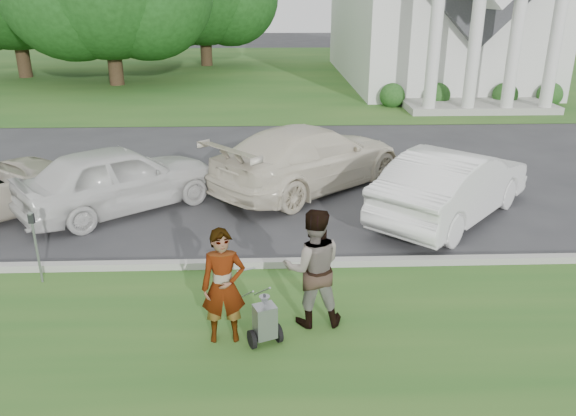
{
  "coord_description": "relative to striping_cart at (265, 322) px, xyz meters",
  "views": [
    {
      "loc": [
        0.07,
        -8.72,
        4.8
      ],
      "look_at": [
        0.38,
        0.0,
        1.39
      ],
      "focal_mm": 35.0,
      "sensor_mm": 36.0,
      "label": 1
    }
  ],
  "objects": [
    {
      "name": "ground",
      "position": [
        0.02,
        1.85,
        -0.37
      ],
      "size": [
        120.0,
        120.0,
        0.0
      ],
      "primitive_type": "plane",
      "color": "#333335",
      "rests_on": "ground"
    },
    {
      "name": "grass_strip",
      "position": [
        0.02,
        -1.15,
        -0.36
      ],
      "size": [
        80.0,
        7.0,
        0.01
      ],
      "primitive_type": "cube",
      "color": "#25591E",
      "rests_on": "ground"
    },
    {
      "name": "church_lawn",
      "position": [
        0.02,
        28.85,
        -0.36
      ],
      "size": [
        80.0,
        30.0,
        0.01
      ],
      "primitive_type": "cube",
      "color": "#25591E",
      "rests_on": "ground"
    },
    {
      "name": "curb",
      "position": [
        0.02,
        2.4,
        -0.29
      ],
      "size": [
        80.0,
        0.18,
        0.15
      ],
      "primitive_type": "cube",
      "color": "#9E9E93",
      "rests_on": "ground"
    },
    {
      "name": "striping_cart",
      "position": [
        0.0,
        0.0,
        0.0
      ],
      "size": [
        0.69,
        0.99,
        0.86
      ],
      "rotation": [
        0.0,
        0.0,
        0.38
      ],
      "color": "black",
      "rests_on": "ground"
    },
    {
      "name": "person_left",
      "position": [
        -0.58,
        0.14,
        0.5
      ],
      "size": [
        0.66,
        0.46,
        1.73
      ],
      "primitive_type": "imported",
      "rotation": [
        0.0,
        0.0,
        0.07
      ],
      "color": "#999999",
      "rests_on": "ground"
    },
    {
      "name": "person_right",
      "position": [
        0.72,
        0.54,
        0.56
      ],
      "size": [
        0.93,
        0.74,
        1.86
      ],
      "primitive_type": "imported",
      "rotation": [
        0.0,
        0.0,
        3.18
      ],
      "color": "#999999",
      "rests_on": "ground"
    },
    {
      "name": "parking_meter_near",
      "position": [
        -3.91,
        1.97,
        0.46
      ],
      "size": [
        0.1,
        0.09,
        1.32
      ],
      "color": "gray",
      "rests_on": "ground"
    },
    {
      "name": "car_b",
      "position": [
        -3.34,
        5.44,
        0.4
      ],
      "size": [
        4.7,
        4.22,
        1.54
      ],
      "primitive_type": "imported",
      "rotation": [
        0.0,
        0.0,
        2.23
      ],
      "color": "silver",
      "rests_on": "ground"
    },
    {
      "name": "car_c",
      "position": [
        1.15,
        6.86,
        0.44
      ],
      "size": [
        5.67,
        5.4,
        1.62
      ],
      "primitive_type": "imported",
      "rotation": [
        0.0,
        0.0,
        2.3
      ],
      "color": "#ECE3C8",
      "rests_on": "ground"
    },
    {
      "name": "car_d",
      "position": [
        4.15,
        4.71,
        0.42
      ],
      "size": [
        4.46,
        4.63,
        1.57
      ],
      "primitive_type": "imported",
      "rotation": [
        0.0,
        0.0,
        2.4
      ],
      "color": "white",
      "rests_on": "ground"
    }
  ]
}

